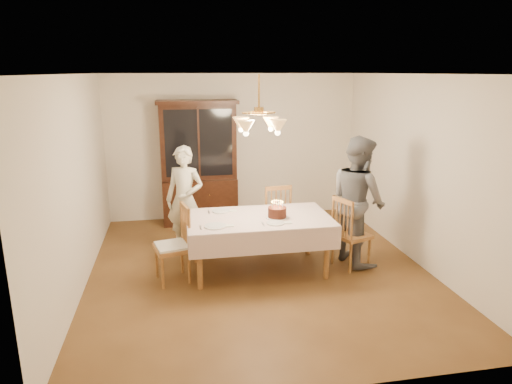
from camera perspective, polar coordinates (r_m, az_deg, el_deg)
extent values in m
plane|color=brown|center=(6.34, 0.33, -9.68)|extent=(5.00, 5.00, 0.00)
plane|color=white|center=(5.77, 0.37, 14.54)|extent=(5.00, 5.00, 0.00)
plane|color=#F1E5D0|center=(8.34, -2.87, 5.65)|extent=(4.50, 0.00, 4.50)
plane|color=#F1E5D0|center=(3.60, 7.85, -7.00)|extent=(4.50, 0.00, 4.50)
plane|color=#F1E5D0|center=(5.94, -21.52, 0.84)|extent=(0.00, 5.00, 5.00)
plane|color=#F1E5D0|center=(6.70, 19.62, 2.53)|extent=(0.00, 5.00, 5.00)
cube|color=brown|center=(6.07, 0.34, -3.40)|extent=(1.80, 1.00, 0.04)
cube|color=white|center=(6.06, 0.34, -3.18)|extent=(1.90, 1.10, 0.01)
cylinder|color=brown|center=(5.72, -7.05, -8.70)|extent=(0.07, 0.07, 0.71)
cylinder|color=brown|center=(6.02, 8.85, -7.54)|extent=(0.07, 0.07, 0.71)
cylinder|color=brown|center=(6.50, -7.52, -5.78)|extent=(0.07, 0.07, 0.71)
cylinder|color=brown|center=(6.77, 6.53, -4.90)|extent=(0.07, 0.07, 0.71)
cube|color=black|center=(8.22, -6.99, -1.02)|extent=(1.30, 0.50, 0.80)
cube|color=black|center=(8.04, -7.25, 6.29)|extent=(1.30, 0.40, 1.30)
cube|color=black|center=(7.85, -7.16, 6.07)|extent=(1.14, 0.01, 1.14)
cube|color=black|center=(7.92, -7.39, 11.10)|extent=(1.38, 0.54, 0.06)
cube|color=brown|center=(7.03, 2.30, -3.23)|extent=(0.48, 0.46, 0.05)
cube|color=brown|center=(6.71, 2.84, 0.51)|extent=(0.40, 0.07, 0.06)
cylinder|color=brown|center=(7.31, 3.22, -4.46)|extent=(0.04, 0.04, 0.43)
cylinder|color=brown|center=(7.21, 0.50, -4.73)|extent=(0.04, 0.04, 0.43)
cylinder|color=brown|center=(7.01, 4.12, -5.35)|extent=(0.04, 0.04, 0.43)
cylinder|color=brown|center=(6.90, 1.29, -5.64)|extent=(0.04, 0.04, 0.43)
cube|color=brown|center=(5.95, -10.48, -6.91)|extent=(0.51, 0.52, 0.05)
cube|color=brown|center=(5.82, -8.90, -1.91)|extent=(0.13, 0.40, 0.06)
cylinder|color=brown|center=(6.17, -12.32, -8.56)|extent=(0.04, 0.04, 0.43)
cylinder|color=brown|center=(5.85, -11.59, -9.87)|extent=(0.04, 0.04, 0.43)
cylinder|color=brown|center=(6.24, -9.23, -8.14)|extent=(0.04, 0.04, 0.43)
cylinder|color=brown|center=(5.92, -8.34, -9.41)|extent=(0.04, 0.04, 0.43)
cube|color=silver|center=(5.94, -10.49, -6.59)|extent=(0.46, 0.48, 0.03)
cube|color=brown|center=(6.43, 11.86, -5.31)|extent=(0.55, 0.56, 0.05)
cube|color=brown|center=(6.15, 10.82, -1.09)|extent=(0.17, 0.39, 0.06)
cylinder|color=brown|center=(6.51, 13.95, -7.41)|extent=(0.04, 0.04, 0.43)
cylinder|color=brown|center=(6.74, 11.79, -6.47)|extent=(0.04, 0.04, 0.43)
cylinder|color=brown|center=(6.28, 11.72, -8.09)|extent=(0.04, 0.04, 0.43)
cylinder|color=brown|center=(6.53, 9.57, -7.08)|extent=(0.04, 0.04, 0.43)
imported|color=beige|center=(6.79, -8.89, -0.99)|extent=(0.69, 0.60, 1.60)
imported|color=slate|center=(6.50, 12.61, -0.99)|extent=(0.84, 0.99, 1.79)
cylinder|color=white|center=(6.03, 2.65, -3.20)|extent=(0.30, 0.30, 0.01)
cylinder|color=#36140C|center=(6.01, 2.66, -2.53)|extent=(0.24, 0.24, 0.13)
cylinder|color=#598CD8|center=(5.99, 3.35, -1.57)|extent=(0.01, 0.01, 0.07)
sphere|color=#FFB23F|center=(5.98, 3.36, -1.20)|extent=(0.01, 0.01, 0.01)
cylinder|color=pink|center=(6.02, 3.24, -1.50)|extent=(0.01, 0.01, 0.07)
sphere|color=#FFB23F|center=(6.01, 3.24, -1.13)|extent=(0.01, 0.01, 0.01)
cylinder|color=#EACC66|center=(6.04, 3.04, -1.45)|extent=(0.01, 0.01, 0.07)
sphere|color=#FFB23F|center=(6.02, 3.04, -1.08)|extent=(0.01, 0.01, 0.01)
cylinder|color=#598CD8|center=(6.04, 2.78, -1.42)|extent=(0.01, 0.01, 0.07)
sphere|color=#FFB23F|center=(6.03, 2.79, -1.05)|extent=(0.01, 0.01, 0.01)
cylinder|color=pink|center=(6.04, 2.51, -1.42)|extent=(0.01, 0.01, 0.07)
sphere|color=#FFB23F|center=(6.03, 2.52, -1.05)|extent=(0.01, 0.01, 0.01)
cylinder|color=#EACC66|center=(6.03, 2.27, -1.44)|extent=(0.01, 0.01, 0.07)
sphere|color=#FFB23F|center=(6.02, 2.27, -1.08)|extent=(0.01, 0.01, 0.01)
cylinder|color=#598CD8|center=(6.01, 2.08, -1.50)|extent=(0.01, 0.01, 0.07)
sphere|color=#FFB23F|center=(6.00, 2.08, -1.13)|extent=(0.01, 0.01, 0.01)
cylinder|color=pink|center=(5.99, 1.98, -1.57)|extent=(0.01, 0.01, 0.07)
sphere|color=#FFB23F|center=(5.98, 1.98, -1.20)|extent=(0.01, 0.01, 0.01)
cylinder|color=#EACC66|center=(5.96, 1.99, -1.64)|extent=(0.01, 0.01, 0.07)
sphere|color=#FFB23F|center=(5.95, 1.99, -1.27)|extent=(0.01, 0.01, 0.01)
cylinder|color=#598CD8|center=(5.94, 2.10, -1.72)|extent=(0.01, 0.01, 0.07)
sphere|color=#FFB23F|center=(5.92, 2.10, -1.35)|extent=(0.01, 0.01, 0.01)
cylinder|color=pink|center=(5.92, 2.30, -1.77)|extent=(0.01, 0.01, 0.07)
sphere|color=#FFB23F|center=(5.91, 2.30, -1.40)|extent=(0.01, 0.01, 0.01)
cylinder|color=#EACC66|center=(5.91, 2.55, -1.80)|extent=(0.01, 0.01, 0.07)
sphere|color=#FFB23F|center=(5.90, 2.56, -1.43)|extent=(0.01, 0.01, 0.01)
cylinder|color=#598CD8|center=(5.91, 2.83, -1.80)|extent=(0.01, 0.01, 0.07)
sphere|color=#FFB23F|center=(5.90, 2.83, -1.43)|extent=(0.01, 0.01, 0.01)
cylinder|color=pink|center=(5.92, 3.08, -1.77)|extent=(0.01, 0.01, 0.07)
sphere|color=#FFB23F|center=(5.91, 3.09, -1.40)|extent=(0.01, 0.01, 0.01)
cylinder|color=#EACC66|center=(5.94, 3.27, -1.72)|extent=(0.01, 0.01, 0.07)
sphere|color=#FFB23F|center=(5.93, 3.27, -1.35)|extent=(0.01, 0.01, 0.01)
cylinder|color=#598CD8|center=(5.96, 3.36, -1.65)|extent=(0.01, 0.01, 0.07)
sphere|color=#FFB23F|center=(5.95, 3.37, -1.28)|extent=(0.01, 0.01, 0.01)
cylinder|color=white|center=(5.71, -5.12, -4.28)|extent=(0.27, 0.27, 0.02)
cube|color=silver|center=(5.70, -6.94, -4.41)|extent=(0.01, 0.16, 0.01)
cube|color=silver|center=(5.73, -3.31, -4.20)|extent=(0.10, 0.10, 0.01)
cylinder|color=white|center=(5.81, 2.44, -3.89)|extent=(0.23, 0.23, 0.02)
cube|color=silver|center=(5.78, 0.90, -4.03)|extent=(0.01, 0.16, 0.01)
cube|color=silver|center=(5.84, 3.97, -3.82)|extent=(0.10, 0.10, 0.01)
cylinder|color=white|center=(6.31, -4.39, -2.38)|extent=(0.25, 0.25, 0.02)
cube|color=silver|center=(6.30, -5.91, -2.49)|extent=(0.01, 0.16, 0.01)
cube|color=silver|center=(6.33, -2.88, -2.32)|extent=(0.10, 0.10, 0.01)
cylinder|color=#BF8C3F|center=(5.77, 0.37, 12.56)|extent=(0.02, 0.02, 0.40)
cylinder|color=#BF8C3F|center=(5.79, 0.36, 10.08)|extent=(0.12, 0.12, 0.10)
cone|color=#D8994C|center=(6.04, 1.87, 8.56)|extent=(0.22, 0.22, 0.18)
sphere|color=#FFD899|center=(6.04, 1.87, 7.90)|extent=(0.07, 0.07, 0.07)
cone|color=#D8994C|center=(5.96, -1.89, 8.48)|extent=(0.22, 0.22, 0.18)
sphere|color=#FFD899|center=(5.97, -1.88, 7.81)|extent=(0.07, 0.07, 0.07)
cone|color=#D8994C|center=(5.58, -1.27, 8.04)|extent=(0.22, 0.22, 0.18)
sphere|color=#FFD899|center=(5.58, -1.27, 7.33)|extent=(0.07, 0.07, 0.07)
cone|color=#D8994C|center=(5.65, 2.73, 8.12)|extent=(0.22, 0.22, 0.18)
sphere|color=#FFD899|center=(5.66, 2.72, 7.42)|extent=(0.07, 0.07, 0.07)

